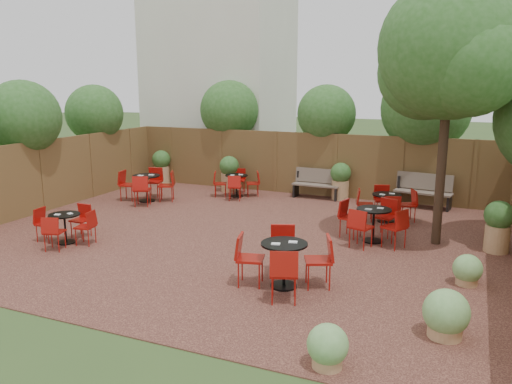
% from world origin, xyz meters
% --- Properties ---
extents(ground, '(80.00, 80.00, 0.00)m').
position_xyz_m(ground, '(0.00, 0.00, 0.00)').
color(ground, '#354F23').
rests_on(ground, ground).
extents(courtyard_paving, '(12.00, 10.00, 0.02)m').
position_xyz_m(courtyard_paving, '(0.00, 0.00, 0.01)').
color(courtyard_paving, '#331915').
rests_on(courtyard_paving, ground).
extents(fence_back, '(12.00, 0.08, 2.00)m').
position_xyz_m(fence_back, '(0.00, 5.00, 1.00)').
color(fence_back, '#4C351C').
rests_on(fence_back, ground).
extents(fence_left, '(0.08, 10.00, 2.00)m').
position_xyz_m(fence_left, '(-6.00, 0.00, 1.00)').
color(fence_left, '#4C351C').
rests_on(fence_left, ground).
extents(neighbour_building, '(5.00, 4.00, 8.00)m').
position_xyz_m(neighbour_building, '(-4.50, 8.00, 4.00)').
color(neighbour_building, beige).
rests_on(neighbour_building, ground).
extents(overhang_foliage, '(15.59, 10.56, 2.73)m').
position_xyz_m(overhang_foliage, '(0.48, 3.15, 2.70)').
color(overhang_foliage, '#27551B').
rests_on(overhang_foliage, ground).
extents(courtyard_tree, '(3.04, 2.98, 5.73)m').
position_xyz_m(courtyard_tree, '(4.30, 1.24, 4.09)').
color(courtyard_tree, black).
rests_on(courtyard_tree, courtyard_paving).
extents(park_bench_left, '(1.48, 0.51, 0.91)m').
position_xyz_m(park_bench_left, '(0.53, 4.62, 0.49)').
color(park_bench_left, brown).
rests_on(park_bench_left, courtyard_paving).
extents(park_bench_right, '(1.64, 0.72, 0.98)m').
position_xyz_m(park_bench_right, '(3.70, 4.63, 0.52)').
color(park_bench_right, brown).
rests_on(park_bench_right, courtyard_paving).
extents(bistro_tables, '(8.69, 7.80, 0.93)m').
position_xyz_m(bistro_tables, '(-0.06, 0.74, 0.46)').
color(bistro_tables, black).
rests_on(bistro_tables, courtyard_paving).
extents(planters, '(11.37, 4.17, 1.18)m').
position_xyz_m(planters, '(-0.48, 3.82, 0.64)').
color(planters, '#A98054').
rests_on(planters, courtyard_paving).
extents(low_shrubs, '(2.09, 4.13, 0.71)m').
position_xyz_m(low_shrubs, '(4.46, -3.09, 0.33)').
color(low_shrubs, '#A98054').
rests_on(low_shrubs, courtyard_paving).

